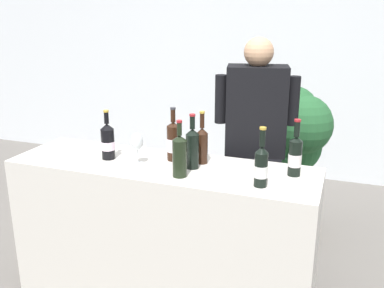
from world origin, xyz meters
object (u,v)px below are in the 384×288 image
wine_bottle_5 (202,144)px  potted_shrub (293,136)px  wine_bottle_6 (295,155)px  wine_bottle_4 (108,141)px  wine_bottle_1 (180,155)px  wine_bottle_3 (192,147)px  wine_bottle_2 (173,141)px  person_server (254,163)px  wine_bottle_0 (261,166)px  wine_glass (137,143)px

wine_bottle_5 → potted_shrub: (0.41, 1.11, -0.21)m
wine_bottle_5 → wine_bottle_6: size_ratio=0.99×
wine_bottle_4 → wine_bottle_5: bearing=12.2°
wine_bottle_4 → potted_shrub: bearing=51.4°
wine_bottle_4 → wine_bottle_1: bearing=-13.7°
wine_bottle_3 → wine_bottle_1: bearing=-97.7°
wine_bottle_1 → wine_bottle_4: 0.55m
wine_bottle_2 → wine_bottle_4: 0.41m
person_server → potted_shrub: size_ratio=1.33×
wine_bottle_1 → wine_bottle_2: size_ratio=0.97×
wine_bottle_1 → wine_bottle_2: wine_bottle_2 is taller
wine_bottle_6 → wine_bottle_2: bearing=179.3°
wine_bottle_1 → wine_bottle_6: (0.60, 0.24, -0.01)m
wine_bottle_0 → wine_bottle_6: bearing=56.6°
wine_bottle_1 → wine_bottle_2: bearing=119.5°
wine_bottle_0 → wine_bottle_1: 0.45m
wine_bottle_3 → potted_shrub: size_ratio=0.26×
wine_bottle_0 → wine_glass: (-0.77, 0.09, 0.02)m
wine_bottle_2 → wine_bottle_5: (0.18, 0.01, -0.00)m
wine_bottle_0 → wine_glass: size_ratio=1.64×
wine_bottle_2 → person_server: person_server is taller
wine_bottle_0 → wine_bottle_4: bearing=173.3°
wine_bottle_2 → person_server: 0.66m
wine_bottle_2 → wine_glass: size_ratio=1.70×
wine_bottle_6 → wine_glass: 0.92m
person_server → wine_bottle_0: bearing=-75.5°
wine_bottle_1 → wine_bottle_6: size_ratio=1.00×
wine_bottle_3 → wine_bottle_5: (0.02, 0.10, -0.01)m
wine_bottle_6 → wine_glass: wine_bottle_6 is taller
wine_bottle_0 → wine_bottle_5: (-0.41, 0.24, 0.01)m
wine_bottle_5 → wine_bottle_6: (0.55, -0.02, -0.00)m
wine_bottle_4 → wine_bottle_6: 1.14m
wine_bottle_2 → wine_bottle_6: 0.74m
wine_bottle_0 → wine_bottle_3: bearing=162.5°
wine_bottle_1 → potted_shrub: (0.45, 1.36, -0.21)m
wine_bottle_2 → wine_bottle_4: wine_bottle_2 is taller
wine_glass → person_server: bearing=45.1°
wine_bottle_5 → wine_glass: bearing=-156.6°
wine_bottle_1 → wine_bottle_6: 0.64m
wine_glass → person_server: 0.87m
wine_bottle_5 → wine_bottle_0: bearing=-30.5°
wine_bottle_5 → person_server: (0.23, 0.44, -0.24)m
wine_bottle_2 → wine_bottle_4: size_ratio=1.07×
wine_bottle_3 → potted_shrub: (0.43, 1.21, -0.21)m
wine_bottle_3 → person_server: (0.26, 0.54, -0.25)m
wine_bottle_0 → wine_glass: wine_bottle_0 is taller
wine_bottle_0 → wine_bottle_4: size_ratio=1.04×
wine_bottle_4 → wine_glass: (0.22, -0.03, 0.02)m
wine_bottle_2 → person_server: (0.42, 0.45, -0.24)m
wine_bottle_5 → person_server: 0.55m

